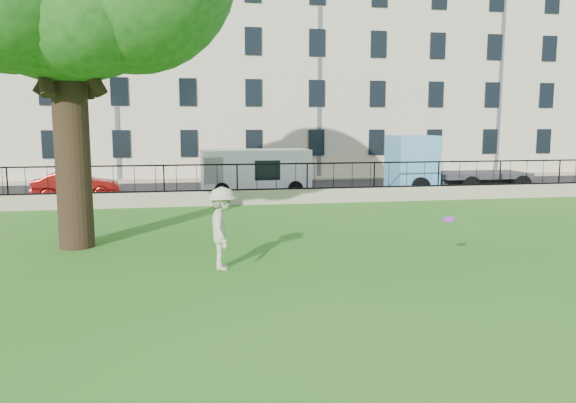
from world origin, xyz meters
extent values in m
plane|color=#216718|center=(0.00, 0.00, 0.00)|extent=(120.00, 120.00, 0.00)
cube|color=tan|center=(0.00, 12.00, 0.30)|extent=(50.00, 0.40, 0.60)
cube|color=black|center=(0.00, 12.00, 0.63)|extent=(50.00, 0.05, 0.06)
cube|color=black|center=(0.00, 12.00, 1.70)|extent=(50.00, 0.05, 0.06)
cube|color=black|center=(0.00, 16.70, 0.01)|extent=(60.00, 9.00, 0.01)
cube|color=tan|center=(0.00, 21.90, 0.06)|extent=(60.00, 1.40, 0.12)
cube|color=beige|center=(0.00, 27.60, 6.50)|extent=(56.00, 10.00, 13.00)
cylinder|color=black|center=(-5.09, 4.68, 2.57)|extent=(0.94, 0.94, 5.14)
imported|color=#B9B596|center=(-1.24, 1.60, 0.98)|extent=(0.79, 1.30, 1.95)
cylinder|color=#A126DA|center=(4.00, 0.71, 1.19)|extent=(0.33, 0.34, 0.12)
imported|color=#9F1613|center=(-7.02, 15.07, 0.62)|extent=(3.87, 1.70, 1.24)
cube|color=silver|center=(1.18, 15.40, 1.07)|extent=(5.20, 2.23, 2.15)
cube|color=#5FA7DE|center=(11.07, 14.40, 1.41)|extent=(6.72, 2.41, 2.81)
camera|label=1|loc=(-1.98, -11.41, 3.45)|focal=35.00mm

